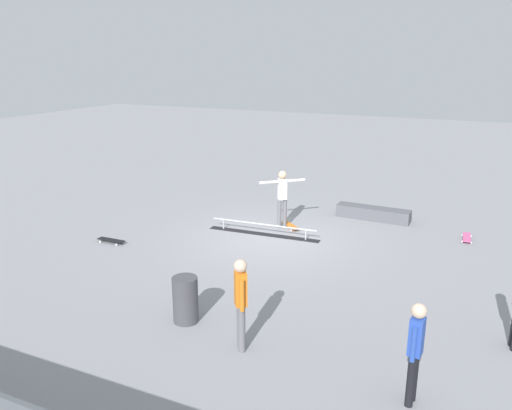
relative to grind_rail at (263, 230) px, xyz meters
name	(u,v)px	position (x,y,z in m)	size (l,w,h in m)	color
ground_plane	(272,239)	(-0.35, 0.21, -0.14)	(60.00, 60.00, 0.00)	gray
grind_rail	(263,230)	(0.00, 0.00, 0.00)	(3.26, 0.42, 0.32)	black
skate_ledge	(373,213)	(-2.50, -2.67, 0.05)	(2.22, 0.50, 0.38)	#595960
skater_main	(282,195)	(-0.25, -0.77, 0.85)	(1.07, 0.97, 1.70)	slate
skateboard_main	(290,225)	(-0.48, -0.85, -0.06)	(0.73, 0.68, 0.09)	orange
bystander_blue_shirt	(415,348)	(-4.87, 5.72, 0.76)	(0.22, 0.36, 1.59)	black
bystander_orange_shirt	(241,300)	(-2.01, 5.48, 0.80)	(0.28, 0.35, 1.66)	slate
loose_skateboard_black	(111,240)	(3.46, 2.32, -0.06)	(0.80, 0.27, 0.09)	black
loose_skateboard_pink	(467,237)	(-5.24, -1.92, -0.06)	(0.29, 0.81, 0.09)	#E05993
trash_bin	(185,300)	(-0.63, 5.06, 0.31)	(0.48, 0.48, 0.89)	#47474C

